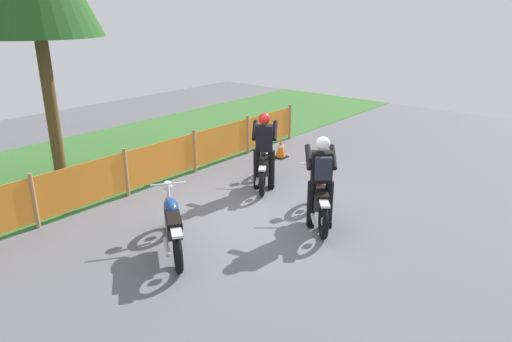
# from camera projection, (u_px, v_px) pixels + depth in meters

# --- Properties ---
(ground) EXTENTS (24.00, 24.00, 0.02)m
(ground) POSITION_uv_depth(u_px,v_px,m) (257.00, 216.00, 8.89)
(ground) COLOR #5B5B60
(grass_verge) EXTENTS (24.00, 5.34, 0.01)m
(grass_verge) POSITION_uv_depth(u_px,v_px,m) (99.00, 159.00, 12.15)
(grass_verge) COLOR #386B2D
(grass_verge) RESTS_ON ground
(barrier_fence) EXTENTS (9.86, 0.08, 1.05)m
(barrier_fence) POSITION_uv_depth(u_px,v_px,m) (163.00, 160.00, 10.37)
(barrier_fence) COLOR #997547
(barrier_fence) RESTS_ON ground
(motorcycle_lead) EXTENTS (1.26, 1.71, 0.96)m
(motorcycle_lead) POSITION_uv_depth(u_px,v_px,m) (173.00, 224.00, 7.52)
(motorcycle_lead) COLOR black
(motorcycle_lead) RESTS_ON ground
(motorcycle_trailing) EXTENTS (1.62, 1.16, 0.90)m
(motorcycle_trailing) POSITION_uv_depth(u_px,v_px,m) (265.00, 166.00, 10.32)
(motorcycle_trailing) COLOR black
(motorcycle_trailing) RESTS_ON ground
(motorcycle_third) EXTENTS (1.62, 1.37, 0.95)m
(motorcycle_third) POSITION_uv_depth(u_px,v_px,m) (318.00, 198.00, 8.55)
(motorcycle_third) COLOR black
(motorcycle_third) RESTS_ON ground
(rider_trailing) EXTENTS (0.73, 0.72, 1.69)m
(rider_trailing) POSITION_uv_depth(u_px,v_px,m) (264.00, 148.00, 9.99)
(rider_trailing) COLOR black
(rider_trailing) RESTS_ON ground
(rider_third) EXTENTS (0.78, 0.74, 1.69)m
(rider_third) POSITION_uv_depth(u_px,v_px,m) (321.00, 177.00, 8.18)
(rider_third) COLOR black
(rider_third) RESTS_ON ground
(traffic_cone) EXTENTS (0.32, 0.32, 0.53)m
(traffic_cone) POSITION_uv_depth(u_px,v_px,m) (281.00, 148.00, 12.25)
(traffic_cone) COLOR black
(traffic_cone) RESTS_ON ground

